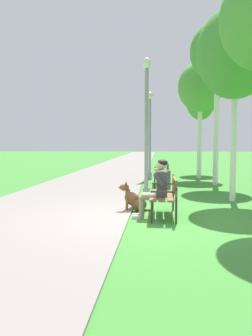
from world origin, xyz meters
TOP-DOWN VIEW (x-y plane):
  - ground_plane at (0.00, 0.00)m, footprint 120.00×120.00m
  - paved_path at (-2.26, 24.00)m, footprint 3.89×60.00m
  - park_bench_near at (0.45, 0.36)m, footprint 0.55×1.50m
  - park_bench_mid at (0.45, 5.87)m, footprint 0.55×1.50m
  - person_seated_on_near_bench at (0.25, 0.13)m, footprint 0.74×0.49m
  - dog_brown at (-0.27, 0.85)m, footprint 0.83×0.32m
  - lamp_post_near at (-0.07, 2.85)m, footprint 0.24×0.24m
  - lamp_post_mid at (-0.09, 7.97)m, footprint 0.24×0.24m
  - birch_tree_second at (2.32, 2.56)m, footprint 2.08×2.00m
  - birch_tree_third at (2.46, 6.23)m, footprint 2.05×2.14m
  - birch_tree_fourth at (2.13, 8.72)m, footprint 1.99×1.82m
  - birch_tree_fifth at (2.48, 11.45)m, footprint 1.69×1.54m
  - litter_bin at (0.50, 4.11)m, footprint 0.36×0.36m

SIDE VIEW (x-z plane):
  - ground_plane at x=0.00m, z-range 0.00..0.00m
  - paved_path at x=-2.26m, z-range 0.00..0.04m
  - dog_brown at x=-0.27m, z-range -0.09..0.61m
  - litter_bin at x=0.50m, z-range 0.00..0.70m
  - park_bench_near at x=0.45m, z-range 0.09..0.94m
  - park_bench_mid at x=0.45m, z-range 0.09..0.94m
  - person_seated_on_near_bench at x=0.25m, z-range 0.06..1.31m
  - lamp_post_mid at x=-0.09m, z-range 0.07..3.87m
  - lamp_post_near at x=-0.07m, z-range 0.07..4.08m
  - birch_tree_second at x=2.32m, z-range 1.37..6.61m
  - birch_tree_fourth at x=2.13m, z-range 1.46..6.69m
  - birch_tree_fifth at x=2.48m, z-range 1.37..6.95m
  - birch_tree_third at x=2.46m, z-range 1.89..8.02m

